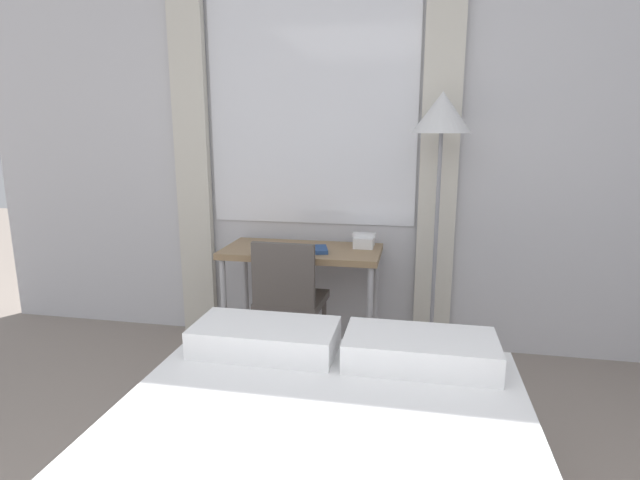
% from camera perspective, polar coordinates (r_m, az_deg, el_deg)
% --- Properties ---
extents(wall_back_with_window, '(5.67, 0.13, 2.70)m').
position_cam_1_polar(wall_back_with_window, '(3.38, 4.85, 10.28)').
color(wall_back_with_window, silver).
rests_on(wall_back_with_window, ground_plane).
extents(desk, '(1.00, 0.49, 0.74)m').
position_cam_1_polar(desk, '(3.22, -2.07, -2.29)').
color(desk, '#937551').
rests_on(desk, ground_plane).
extents(desk_chair, '(0.41, 0.41, 0.84)m').
position_cam_1_polar(desk_chair, '(3.09, -3.56, -6.33)').
color(desk_chair, '#59514C').
rests_on(desk_chair, ground_plane).
extents(standing_lamp, '(0.34, 0.34, 1.70)m').
position_cam_1_polar(standing_lamp, '(3.03, 13.67, 11.40)').
color(standing_lamp, '#4C4C51').
rests_on(standing_lamp, ground_plane).
extents(telephone, '(0.15, 0.16, 0.09)m').
position_cam_1_polar(telephone, '(3.24, 5.02, -0.10)').
color(telephone, white).
rests_on(telephone, desk).
extents(book, '(0.24, 0.23, 0.02)m').
position_cam_1_polar(book, '(3.11, -1.06, -1.08)').
color(book, navy).
rests_on(book, desk).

